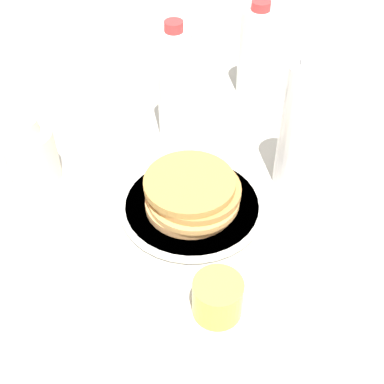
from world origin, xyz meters
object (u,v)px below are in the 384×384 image
object	(u,v)px
plate	(192,206)
cream_jug	(31,153)
pancake_stack	(192,194)
water_bottle_mid	(301,127)
water_bottle_near	(257,51)
water_bottle_far	(175,85)
juice_glass	(218,298)

from	to	relation	value
plate	cream_jug	size ratio (longest dim) A/B	1.94
pancake_stack	water_bottle_mid	xyz separation A→B (m)	(0.16, 0.12, 0.08)
cream_jug	water_bottle_near	size ratio (longest dim) A/B	0.63
cream_jug	pancake_stack	bearing A→B (deg)	-0.93
plate	water_bottle_far	bearing A→B (deg)	113.86
water_bottle_near	cream_jug	bearing A→B (deg)	-131.08
plate	water_bottle_mid	bearing A→B (deg)	36.76
water_bottle_mid	water_bottle_far	world-z (taller)	water_bottle_mid
cream_jug	water_bottle_near	bearing A→B (deg)	48.92
plate	juice_glass	bearing A→B (deg)	-64.67
plate	water_bottle_far	world-z (taller)	water_bottle_far
juice_glass	cream_jug	bearing A→B (deg)	153.62
plate	water_bottle_far	size ratio (longest dim) A/B	1.04
plate	pancake_stack	xyz separation A→B (m)	(0.00, -0.00, 0.03)
juice_glass	water_bottle_mid	world-z (taller)	water_bottle_mid
pancake_stack	cream_jug	bearing A→B (deg)	179.07
pancake_stack	juice_glass	world-z (taller)	same
juice_glass	water_bottle_near	bearing A→B (deg)	95.39
water_bottle_near	water_bottle_far	xyz separation A→B (m)	(-0.12, -0.19, 0.02)
water_bottle_mid	water_bottle_far	xyz separation A→B (m)	(-0.24, 0.07, -0.01)
water_bottle_near	pancake_stack	bearing A→B (deg)	-95.08
pancake_stack	water_bottle_far	world-z (taller)	water_bottle_far
plate	water_bottle_mid	world-z (taller)	water_bottle_mid
juice_glass	water_bottle_far	bearing A→B (deg)	114.59
pancake_stack	water_bottle_mid	bearing A→B (deg)	37.27
plate	juice_glass	size ratio (longest dim) A/B	3.44
pancake_stack	water_bottle_far	bearing A→B (deg)	113.87
cream_jug	water_bottle_mid	xyz separation A→B (m)	(0.46, 0.12, 0.07)
water_bottle_far	water_bottle_near	bearing A→B (deg)	58.19
water_bottle_near	water_bottle_far	world-z (taller)	water_bottle_far
juice_glass	water_bottle_far	world-z (taller)	water_bottle_far
cream_jug	water_bottle_near	distance (m)	0.51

